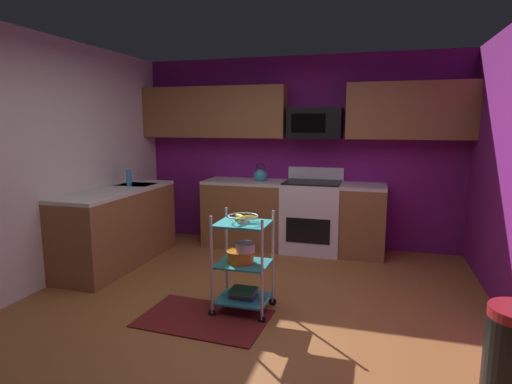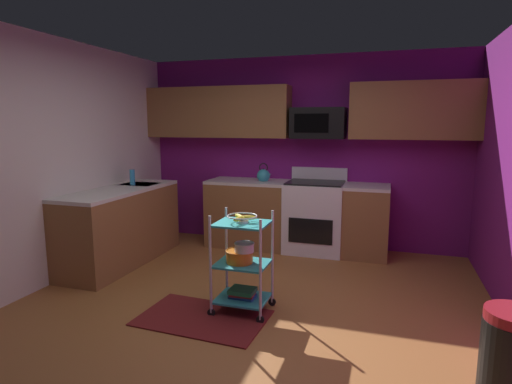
% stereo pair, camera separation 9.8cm
% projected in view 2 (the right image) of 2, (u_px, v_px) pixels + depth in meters
% --- Properties ---
extents(floor, '(4.40, 4.80, 0.04)m').
position_uv_depth(floor, '(244.00, 317.00, 3.77)').
color(floor, '#995B2D').
rests_on(floor, ground).
extents(wall_back, '(4.52, 0.06, 2.60)m').
position_uv_depth(wall_back, '(301.00, 152.00, 5.84)').
color(wall_back, '#751970').
rests_on(wall_back, ground).
extents(wall_left, '(0.06, 4.80, 2.60)m').
position_uv_depth(wall_left, '(34.00, 163.00, 4.22)').
color(wall_left, silver).
rests_on(wall_left, ground).
extents(counter_run, '(3.41, 2.37, 0.92)m').
position_uv_depth(counter_run, '(225.00, 220.00, 5.43)').
color(counter_run, brown).
rests_on(counter_run, ground).
extents(oven_range, '(0.76, 0.65, 1.10)m').
position_uv_depth(oven_range, '(315.00, 216.00, 5.58)').
color(oven_range, white).
rests_on(oven_range, ground).
extents(upper_cabinets, '(4.40, 0.33, 0.70)m').
position_uv_depth(upper_cabinets, '(294.00, 112.00, 5.59)').
color(upper_cabinets, brown).
extents(microwave, '(0.70, 0.39, 0.40)m').
position_uv_depth(microwave, '(318.00, 123.00, 5.49)').
color(microwave, black).
extents(rolling_cart, '(0.53, 0.40, 0.91)m').
position_uv_depth(rolling_cart, '(242.00, 263.00, 3.77)').
color(rolling_cart, silver).
rests_on(rolling_cart, ground).
extents(fruit_bowl, '(0.27, 0.27, 0.07)m').
position_uv_depth(fruit_bowl, '(242.00, 217.00, 3.70)').
color(fruit_bowl, silver).
rests_on(fruit_bowl, rolling_cart).
extents(mixing_bowl_large, '(0.25, 0.25, 0.11)m').
position_uv_depth(mixing_bowl_large, '(240.00, 256.00, 3.77)').
color(mixing_bowl_large, orange).
rests_on(mixing_bowl_large, rolling_cart).
extents(mixing_bowl_small, '(0.18, 0.18, 0.08)m').
position_uv_depth(mixing_bowl_small, '(244.00, 247.00, 3.71)').
color(mixing_bowl_small, silver).
rests_on(mixing_bowl_small, rolling_cart).
extents(book_stack, '(0.24, 0.19, 0.08)m').
position_uv_depth(book_stack, '(242.00, 293.00, 3.82)').
color(book_stack, '#1E4C8C').
rests_on(book_stack, rolling_cart).
extents(kettle, '(0.21, 0.18, 0.26)m').
position_uv_depth(kettle, '(264.00, 175.00, 5.71)').
color(kettle, teal).
rests_on(kettle, counter_run).
extents(dish_soap_bottle, '(0.06, 0.06, 0.20)m').
position_uv_depth(dish_soap_bottle, '(132.00, 177.00, 5.31)').
color(dish_soap_bottle, '#2D8CBF').
rests_on(dish_soap_bottle, counter_run).
extents(trash_can, '(0.34, 0.42, 0.66)m').
position_uv_depth(trash_can, '(511.00, 366.00, 2.39)').
color(trash_can, black).
rests_on(trash_can, ground).
extents(floor_rug, '(1.13, 0.75, 0.01)m').
position_uv_depth(floor_rug, '(203.00, 318.00, 3.69)').
color(floor_rug, maroon).
rests_on(floor_rug, ground).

